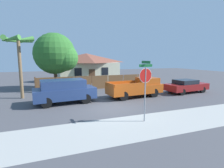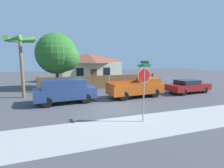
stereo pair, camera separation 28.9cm
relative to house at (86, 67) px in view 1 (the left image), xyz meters
The scene contains 10 objects.
ground_plane 16.47m from the house, 96.33° to the right, with size 80.00×80.00×0.00m, color #47474C.
sidewalk_strip 20.02m from the house, 95.19° to the right, with size 36.00×3.20×0.01m.
wooden_fence 8.32m from the house, 91.44° to the right, with size 13.99×0.12×1.64m.
house is the anchor object (origin of this frame).
oak_tree 8.31m from the house, 126.24° to the right, with size 4.88×4.64×6.37m.
palm_tree 13.47m from the house, 127.74° to the right, with size 2.67×2.87×5.40m.
red_suv 14.42m from the house, 109.24° to the right, with size 4.85×2.38×1.88m.
orange_pickup 13.72m from the house, 82.87° to the right, with size 5.26×2.27×1.74m.
parked_sedan 15.57m from the house, 61.16° to the right, with size 4.73×2.22×1.35m.
stop_sign 19.34m from the house, 92.71° to the right, with size 0.84×0.76×3.40m.
Camera 1 is at (-4.15, -11.34, 3.54)m, focal length 28.00 mm.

